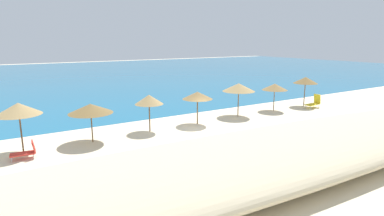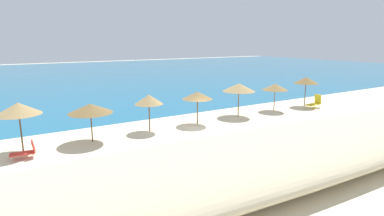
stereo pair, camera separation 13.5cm
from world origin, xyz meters
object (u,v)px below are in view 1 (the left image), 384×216
object	(u,v)px
beach_umbrella_4	(197,95)
beach_umbrella_7	(306,80)
lounge_chair_0	(314,103)
beach_umbrella_5	(239,87)
lounge_chair_1	(26,152)
beach_umbrella_3	(149,100)
beach_umbrella_1	(18,109)
beach_umbrella_2	(91,109)
beach_umbrella_6	(275,87)

from	to	relation	value
beach_umbrella_4	beach_umbrella_7	world-z (taller)	beach_umbrella_7
beach_umbrella_4	lounge_chair_0	world-z (taller)	beach_umbrella_4
beach_umbrella_5	lounge_chair_1	distance (m)	16.18
beach_umbrella_3	lounge_chair_1	world-z (taller)	beach_umbrella_3
beach_umbrella_4	beach_umbrella_1	bearing A→B (deg)	-179.94
beach_umbrella_2	beach_umbrella_3	size ratio (longest dim) A/B	1.04
beach_umbrella_2	beach_umbrella_4	world-z (taller)	beach_umbrella_4
beach_umbrella_2	beach_umbrella_4	distance (m)	7.88
lounge_chair_0	beach_umbrella_6	bearing A→B (deg)	70.05
beach_umbrella_4	beach_umbrella_7	size ratio (longest dim) A/B	0.88
beach_umbrella_3	beach_umbrella_6	size ratio (longest dim) A/B	1.06
beach_umbrella_1	lounge_chair_1	size ratio (longest dim) A/B	2.22
lounge_chair_1	beach_umbrella_1	bearing A→B (deg)	8.76
beach_umbrella_6	lounge_chair_0	size ratio (longest dim) A/B	1.45
beach_umbrella_6	beach_umbrella_1	bearing A→B (deg)	-179.06
beach_umbrella_1	beach_umbrella_7	world-z (taller)	beach_umbrella_1
beach_umbrella_3	lounge_chair_1	bearing A→B (deg)	-170.69
beach_umbrella_6	beach_umbrella_7	world-z (taller)	beach_umbrella_7
beach_umbrella_6	lounge_chair_0	distance (m)	4.62
beach_umbrella_1	beach_umbrella_6	size ratio (longest dim) A/B	1.17
beach_umbrella_5	beach_umbrella_4	bearing A→B (deg)	-174.43
lounge_chair_1	lounge_chair_0	bearing A→B (deg)	-84.06
beach_umbrella_1	beach_umbrella_5	bearing A→B (deg)	1.55
beach_umbrella_2	beach_umbrella_1	bearing A→B (deg)	177.90
beach_umbrella_2	beach_umbrella_7	world-z (taller)	beach_umbrella_7
beach_umbrella_7	lounge_chair_0	size ratio (longest dim) A/B	1.67
beach_umbrella_1	beach_umbrella_2	distance (m)	3.86
beach_umbrella_4	lounge_chair_1	world-z (taller)	beach_umbrella_4
beach_umbrella_5	lounge_chair_0	size ratio (longest dim) A/B	1.63
beach_umbrella_7	lounge_chair_1	size ratio (longest dim) A/B	2.17
lounge_chair_0	lounge_chair_1	size ratio (longest dim) A/B	1.30
beach_umbrella_3	beach_umbrella_6	xyz separation A→B (m)	(12.27, 0.18, -0.09)
beach_umbrella_6	beach_umbrella_3	bearing A→B (deg)	-179.18
beach_umbrella_5	beach_umbrella_6	distance (m)	4.09
beach_umbrella_6	lounge_chair_1	distance (m)	20.19
beach_umbrella_1	lounge_chair_0	world-z (taller)	beach_umbrella_1
beach_umbrella_4	beach_umbrella_5	bearing A→B (deg)	5.57
beach_umbrella_7	beach_umbrella_1	bearing A→B (deg)	-179.46
beach_umbrella_3	lounge_chair_0	world-z (taller)	beach_umbrella_3
beach_umbrella_4	beach_umbrella_7	distance (m)	12.40
beach_umbrella_4	beach_umbrella_6	distance (m)	8.42
beach_umbrella_2	lounge_chair_1	world-z (taller)	beach_umbrella_2
beach_umbrella_2	lounge_chair_1	bearing A→B (deg)	-165.38
beach_umbrella_6	lounge_chair_1	world-z (taller)	beach_umbrella_6
beach_umbrella_5	lounge_chair_1	size ratio (longest dim) A/B	2.12
beach_umbrella_6	lounge_chair_0	bearing A→B (deg)	-14.85
beach_umbrella_5	lounge_chair_0	distance (m)	8.55
beach_umbrella_1	beach_umbrella_4	xyz separation A→B (m)	(11.72, 0.01, -0.33)
beach_umbrella_3	beach_umbrella_2	bearing A→B (deg)	-175.82
beach_umbrella_3	beach_umbrella_1	bearing A→B (deg)	-178.88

